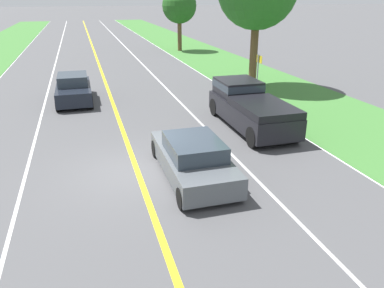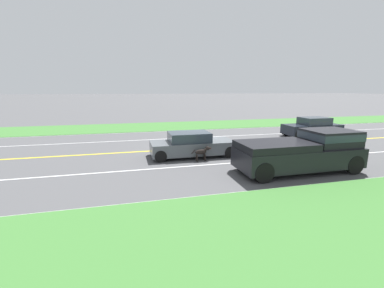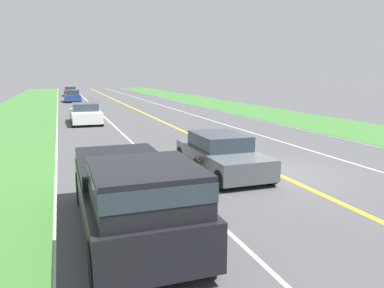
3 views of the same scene
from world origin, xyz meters
The scene contains 11 objects.
ground_plane centered at (0.00, 0.00, 0.00)m, with size 400.00×400.00×0.00m, color #4C4C4F.
centre_divider_line centered at (0.00, 0.00, 0.00)m, with size 0.18×160.00×0.01m, color yellow.
lane_edge_line_right centered at (7.00, 0.00, 0.00)m, with size 0.14×160.00×0.01m, color white.
lane_dash_same_dir centered at (3.50, 0.00, 0.00)m, with size 0.10×160.00×0.01m, color white.
lane_dash_oncoming centered at (-3.50, 0.00, 0.00)m, with size 0.10×160.00×0.01m, color white.
ego_car centered at (1.66, -0.85, 0.61)m, with size 1.86×4.44×1.31m.
dog centered at (2.76, -0.58, 0.47)m, with size 0.28×1.08×0.76m.
pickup_truck centered at (5.41, 3.21, 0.91)m, with size 2.04×5.40×1.79m.
oncoming_car centered at (-1.94, 9.64, 0.67)m, with size 1.80×4.32×1.44m.
roadside_tree_right_far centered at (8.53, 27.07, 4.35)m, with size 3.41×3.41×6.09m.
street_sign centered at (8.06, 7.92, 1.47)m, with size 0.11×0.64×2.33m.
Camera 1 is at (-1.40, -11.16, 5.39)m, focal length 35.00 mm.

